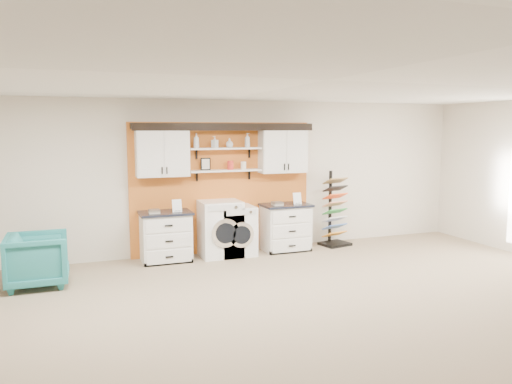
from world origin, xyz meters
name	(u,v)px	position (x,y,z in m)	size (l,w,h in m)	color
floor	(323,331)	(0.00, 0.00, 0.00)	(10.00, 10.00, 0.00)	gray
ceiling	(327,80)	(0.00, 0.00, 2.80)	(10.00, 10.00, 0.00)	white
wall_back	(222,177)	(0.00, 4.00, 1.40)	(10.00, 10.00, 0.00)	beige
accent_panel	(223,188)	(0.00, 3.96, 1.20)	(3.40, 0.07, 2.40)	#C36321
upper_cabinet_left	(162,152)	(-1.13, 3.79, 1.88)	(0.90, 0.35, 0.84)	white
upper_cabinet_right	(283,150)	(1.13, 3.79, 1.88)	(0.90, 0.35, 0.84)	white
shelf_lower	(225,171)	(0.00, 3.80, 1.53)	(1.32, 0.28, 0.03)	white
shelf_upper	(225,148)	(0.00, 3.80, 1.93)	(1.32, 0.28, 0.03)	white
crown_molding	(225,126)	(0.00, 3.81, 2.33)	(3.30, 0.41, 0.13)	black
picture_frame	(206,164)	(-0.35, 3.85, 1.66)	(0.18, 0.02, 0.22)	black
canister_red	(230,165)	(0.10, 3.80, 1.62)	(0.11, 0.11, 0.16)	red
canister_cream	(243,165)	(0.35, 3.80, 1.61)	(0.10, 0.10, 0.14)	silver
base_cabinet_left	(166,236)	(-1.13, 3.64, 0.43)	(0.88, 0.66, 0.87)	white
base_cabinet_right	(285,227)	(1.13, 3.64, 0.44)	(0.90, 0.66, 0.88)	white
washer	(220,229)	(-0.15, 3.64, 0.50)	(0.72, 0.71, 1.00)	white
dryer	(236,230)	(0.14, 3.64, 0.45)	(0.64, 0.71, 0.90)	white
sample_rack	(334,221)	(2.20, 3.67, 0.48)	(0.61, 0.55, 1.46)	black
armchair	(38,260)	(-3.13, 2.91, 0.39)	(0.83, 0.85, 0.78)	#20797B
soap_bottle_a	(196,141)	(-0.53, 3.80, 2.07)	(0.10, 0.10, 0.26)	silver
soap_bottle_b	(215,142)	(-0.19, 3.80, 2.05)	(0.09, 0.10, 0.21)	silver
soap_bottle_c	(229,143)	(0.09, 3.80, 2.03)	(0.13, 0.13, 0.17)	silver
soap_bottle_d	(247,140)	(0.43, 3.80, 2.07)	(0.10, 0.10, 0.26)	silver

